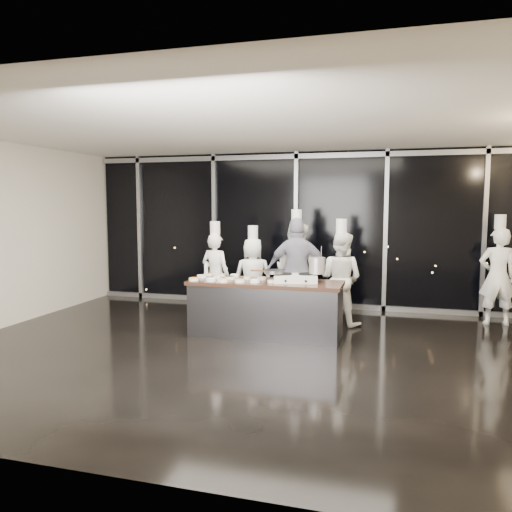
{
  "coord_description": "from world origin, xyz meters",
  "views": [
    {
      "loc": [
        2.0,
        -6.77,
        2.14
      ],
      "look_at": [
        -0.24,
        1.2,
        1.27
      ],
      "focal_mm": 35.0,
      "sensor_mm": 36.0,
      "label": 1
    }
  ],
  "objects_px": {
    "demo_counter": "(265,308)",
    "chef_left": "(253,276)",
    "chef_center": "(296,271)",
    "chef_right": "(341,278)",
    "frying_pan": "(273,272)",
    "stove": "(295,278)",
    "chef_far_left": "(215,274)",
    "guest": "(298,271)",
    "chef_side": "(497,275)",
    "stock_pot": "(317,265)"
  },
  "relations": [
    {
      "from": "chef_side",
      "to": "guest",
      "type": "bearing_deg",
      "value": 6.79
    },
    {
      "from": "demo_counter",
      "to": "chef_left",
      "type": "relative_size",
      "value": 1.42
    },
    {
      "from": "stock_pot",
      "to": "chef_far_left",
      "type": "height_order",
      "value": "chef_far_left"
    },
    {
      "from": "stock_pot",
      "to": "chef_left",
      "type": "bearing_deg",
      "value": 138.48
    },
    {
      "from": "demo_counter",
      "to": "frying_pan",
      "type": "distance_m",
      "value": 0.63
    },
    {
      "from": "frying_pan",
      "to": "chef_far_left",
      "type": "height_order",
      "value": "chef_far_left"
    },
    {
      "from": "chef_center",
      "to": "chef_right",
      "type": "distance_m",
      "value": 0.85
    },
    {
      "from": "stove",
      "to": "chef_far_left",
      "type": "distance_m",
      "value": 2.1
    },
    {
      "from": "chef_far_left",
      "to": "chef_side",
      "type": "height_order",
      "value": "chef_side"
    },
    {
      "from": "stove",
      "to": "chef_far_left",
      "type": "relative_size",
      "value": 0.42
    },
    {
      "from": "stock_pot",
      "to": "chef_far_left",
      "type": "xyz_separation_m",
      "value": [
        -2.1,
        1.05,
        -0.35
      ]
    },
    {
      "from": "chef_far_left",
      "to": "chef_side",
      "type": "xyz_separation_m",
      "value": [
        5.03,
        0.7,
        0.07
      ]
    },
    {
      "from": "frying_pan",
      "to": "chef_far_left",
      "type": "xyz_separation_m",
      "value": [
        -1.43,
        1.22,
        -0.25
      ]
    },
    {
      "from": "frying_pan",
      "to": "guest",
      "type": "height_order",
      "value": "guest"
    },
    {
      "from": "demo_counter",
      "to": "chef_side",
      "type": "height_order",
      "value": "chef_side"
    },
    {
      "from": "stock_pot",
      "to": "chef_left",
      "type": "relative_size",
      "value": 0.15
    },
    {
      "from": "guest",
      "to": "demo_counter",
      "type": "bearing_deg",
      "value": 60.61
    },
    {
      "from": "stove",
      "to": "chef_right",
      "type": "xyz_separation_m",
      "value": [
        0.6,
        1.09,
        -0.13
      ]
    },
    {
      "from": "guest",
      "to": "chef_side",
      "type": "height_order",
      "value": "chef_side"
    },
    {
      "from": "demo_counter",
      "to": "chef_center",
      "type": "height_order",
      "value": "chef_center"
    },
    {
      "from": "guest",
      "to": "chef_far_left",
      "type": "bearing_deg",
      "value": -16.41
    },
    {
      "from": "chef_far_left",
      "to": "chef_left",
      "type": "height_order",
      "value": "chef_far_left"
    },
    {
      "from": "stove",
      "to": "chef_side",
      "type": "distance_m",
      "value": 3.74
    },
    {
      "from": "stove",
      "to": "stock_pot",
      "type": "xyz_separation_m",
      "value": [
        0.33,
        0.07,
        0.2
      ]
    },
    {
      "from": "demo_counter",
      "to": "chef_far_left",
      "type": "distance_m",
      "value": 1.76
    },
    {
      "from": "chef_center",
      "to": "chef_right",
      "type": "xyz_separation_m",
      "value": [
        0.83,
        -0.16,
        -0.08
      ]
    },
    {
      "from": "chef_far_left",
      "to": "guest",
      "type": "xyz_separation_m",
      "value": [
        1.61,
        -0.13,
        0.13
      ]
    },
    {
      "from": "chef_center",
      "to": "chef_side",
      "type": "distance_m",
      "value": 3.54
    },
    {
      "from": "stove",
      "to": "chef_left",
      "type": "bearing_deg",
      "value": 115.93
    },
    {
      "from": "guest",
      "to": "chef_center",
      "type": "bearing_deg",
      "value": -85.35
    },
    {
      "from": "stove",
      "to": "guest",
      "type": "xyz_separation_m",
      "value": [
        -0.16,
        1.0,
        -0.02
      ]
    },
    {
      "from": "stove",
      "to": "chef_center",
      "type": "distance_m",
      "value": 1.27
    },
    {
      "from": "frying_pan",
      "to": "guest",
      "type": "bearing_deg",
      "value": 67.51
    },
    {
      "from": "frying_pan",
      "to": "guest",
      "type": "relative_size",
      "value": 0.3
    },
    {
      "from": "chef_left",
      "to": "chef_center",
      "type": "height_order",
      "value": "chef_center"
    },
    {
      "from": "stove",
      "to": "stock_pot",
      "type": "distance_m",
      "value": 0.4
    },
    {
      "from": "chef_left",
      "to": "chef_side",
      "type": "relative_size",
      "value": 0.89
    },
    {
      "from": "stock_pot",
      "to": "guest",
      "type": "height_order",
      "value": "guest"
    },
    {
      "from": "chef_far_left",
      "to": "guest",
      "type": "distance_m",
      "value": 1.62
    },
    {
      "from": "stove",
      "to": "chef_side",
      "type": "xyz_separation_m",
      "value": [
        3.26,
        1.82,
        -0.08
      ]
    },
    {
      "from": "chef_center",
      "to": "chef_right",
      "type": "height_order",
      "value": "chef_center"
    },
    {
      "from": "stock_pot",
      "to": "stove",
      "type": "bearing_deg",
      "value": -167.38
    },
    {
      "from": "stove",
      "to": "chef_left",
      "type": "relative_size",
      "value": 0.44
    },
    {
      "from": "chef_side",
      "to": "chef_far_left",
      "type": "bearing_deg",
      "value": 1.16
    },
    {
      "from": "chef_far_left",
      "to": "guest",
      "type": "bearing_deg",
      "value": -173.16
    },
    {
      "from": "demo_counter",
      "to": "frying_pan",
      "type": "height_order",
      "value": "frying_pan"
    },
    {
      "from": "chef_right",
      "to": "chef_side",
      "type": "bearing_deg",
      "value": -144.74
    },
    {
      "from": "chef_right",
      "to": "chef_center",
      "type": "bearing_deg",
      "value": 9.1
    },
    {
      "from": "frying_pan",
      "to": "demo_counter",
      "type": "bearing_deg",
      "value": 141.31
    },
    {
      "from": "stove",
      "to": "guest",
      "type": "height_order",
      "value": "guest"
    }
  ]
}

